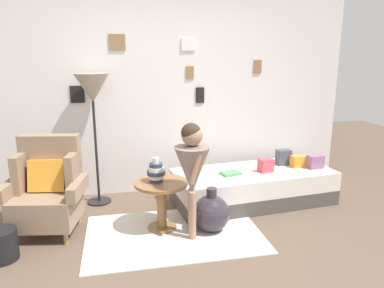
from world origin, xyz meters
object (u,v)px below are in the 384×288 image
(daybed, at_px, (253,186))
(vase_striped, at_px, (156,172))
(armchair, at_px, (48,190))
(person_child, at_px, (192,166))
(side_table, at_px, (161,195))
(book_on_daybed, at_px, (230,173))
(demijohn_near, at_px, (211,213))
(floor_lamp, at_px, (92,93))
(magazine_basket, at_px, (1,245))

(daybed, relative_size, vase_striped, 7.75)
(armchair, bearing_deg, person_child, -17.70)
(side_table, bearing_deg, book_on_daybed, 24.90)
(demijohn_near, bearing_deg, vase_striped, 163.18)
(vase_striped, bearing_deg, demijohn_near, -16.82)
(daybed, height_order, vase_striped, vase_striped)
(vase_striped, relative_size, demijohn_near, 0.55)
(side_table, bearing_deg, demijohn_near, -16.74)
(floor_lamp, distance_m, book_on_daybed, 1.84)
(book_on_daybed, xyz_separation_m, magazine_basket, (-2.32, -0.70, -0.28))
(book_on_daybed, height_order, demijohn_near, demijohn_near)
(armchair, relative_size, person_child, 0.84)
(vase_striped, distance_m, magazine_basket, 1.52)
(person_child, xyz_separation_m, book_on_daybed, (0.59, 0.64, -0.32))
(floor_lamp, height_order, magazine_basket, floor_lamp)
(vase_striped, bearing_deg, daybed, 20.57)
(side_table, xyz_separation_m, book_on_daybed, (0.86, 0.40, 0.05))
(person_child, xyz_separation_m, magazine_basket, (-1.73, -0.06, -0.60))
(vase_striped, distance_m, demijohn_near, 0.70)
(book_on_daybed, bearing_deg, side_table, -155.10)
(floor_lamp, height_order, demijohn_near, floor_lamp)
(book_on_daybed, bearing_deg, demijohn_near, -124.18)
(person_child, distance_m, magazine_basket, 1.83)
(book_on_daybed, height_order, magazine_basket, book_on_daybed)
(daybed, relative_size, book_on_daybed, 8.96)
(book_on_daybed, bearing_deg, armchair, -174.43)
(daybed, distance_m, vase_striped, 1.37)
(armchair, bearing_deg, side_table, -10.36)
(armchair, relative_size, book_on_daybed, 4.41)
(side_table, relative_size, magazine_basket, 1.96)
(daybed, bearing_deg, book_on_daybed, -166.65)
(book_on_daybed, distance_m, demijohn_near, 0.70)
(vase_striped, height_order, floor_lamp, floor_lamp)
(vase_striped, relative_size, book_on_daybed, 1.16)
(daybed, distance_m, side_table, 1.28)
(daybed, xyz_separation_m, demijohn_near, (-0.69, -0.62, -0.01))
(daybed, bearing_deg, armchair, -173.33)
(daybed, height_order, demijohn_near, demijohn_near)
(vase_striped, height_order, person_child, person_child)
(side_table, xyz_separation_m, person_child, (0.27, -0.24, 0.37))
(book_on_daybed, bearing_deg, floor_lamp, 163.71)
(vase_striped, bearing_deg, side_table, -17.62)
(floor_lamp, height_order, book_on_daybed, floor_lamp)
(book_on_daybed, xyz_separation_m, demijohn_near, (-0.37, -0.55, -0.22))
(vase_striped, bearing_deg, armchair, 169.97)
(armchair, relative_size, floor_lamp, 0.62)
(book_on_daybed, relative_size, demijohn_near, 0.48)
(floor_lamp, relative_size, book_on_daybed, 7.08)
(armchair, bearing_deg, magazine_basket, -123.22)
(daybed, xyz_separation_m, person_child, (-0.91, -0.71, 0.54))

